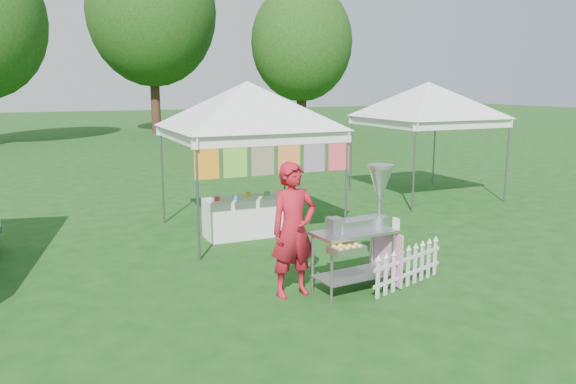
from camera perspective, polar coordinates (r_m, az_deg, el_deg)
name	(u,v)px	position (r m, az deg, el deg)	size (l,w,h in m)	color
ground	(332,288)	(8.39, 4.46, -9.65)	(120.00, 120.00, 0.00)	#144012
canopy_main	(247,82)	(11.04, -4.17, 11.12)	(4.24, 4.24, 3.45)	#59595E
canopy_right	(429,82)	(15.08, 14.12, 10.77)	(4.24, 4.24, 3.45)	#59595E
tree_mid	(152,12)	(35.78, -13.69, 17.33)	(7.60, 7.60, 11.52)	#361F13
tree_right	(302,43)	(32.08, 1.40, 14.90)	(5.60, 5.60, 8.42)	#361F13
donut_cart	(365,218)	(8.07, 7.86, -2.65)	(1.29, 1.00, 1.80)	gray
vendor	(293,230)	(7.82, 0.55, -3.85)	(0.69, 0.45, 1.90)	#A51422
picket_fence	(408,267)	(8.52, 12.11, -7.49)	(1.54, 0.56, 0.56)	silver
display_table	(251,216)	(11.08, -3.78, -2.48)	(1.80, 0.70, 0.76)	white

